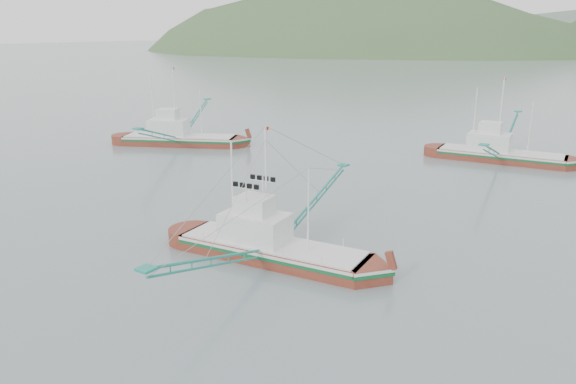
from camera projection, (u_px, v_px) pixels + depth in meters
The scene contains 5 objects.
ground at pixel (242, 253), 40.64m from camera, with size 1200.00×1200.00×0.00m, color slate.
main_boat at pixel (270, 238), 39.37m from camera, with size 14.21×25.13×10.20m.
bg_boat_far at pixel (499, 149), 68.64m from camera, with size 15.20×26.88×10.91m.
bg_boat_left at pixel (179, 128), 78.16m from camera, with size 16.80×26.86×11.54m.
headland_left at pixel (353, 51), 423.85m from camera, with size 448.00×308.00×210.00m, color #39572D.
Camera 1 is at (23.92, -29.44, 15.64)m, focal length 35.00 mm.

